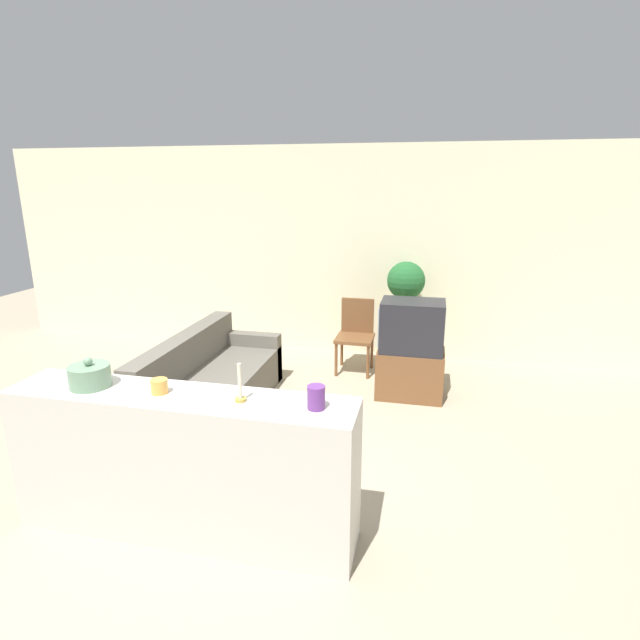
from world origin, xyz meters
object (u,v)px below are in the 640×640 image
object	(u,v)px
television	(412,326)
potted_plant	(406,282)
couch	(210,385)
decorative_bowl	(90,376)
wooden_chair	(356,332)

from	to	relation	value
television	potted_plant	size ratio (longest dim) A/B	1.12
potted_plant	couch	bearing A→B (deg)	-134.69
potted_plant	decorative_bowl	world-z (taller)	potted_plant
potted_plant	decorative_bowl	xyz separation A→B (m)	(-1.80, -3.51, -0.01)
couch	decorative_bowl	world-z (taller)	decorative_bowl
couch	potted_plant	bearing A→B (deg)	45.31
decorative_bowl	wooden_chair	bearing A→B (deg)	68.52
television	decorative_bowl	world-z (taller)	decorative_bowl
wooden_chair	potted_plant	bearing A→B (deg)	32.20
couch	wooden_chair	world-z (taller)	wooden_chair
potted_plant	decorative_bowl	bearing A→B (deg)	-117.14
wooden_chair	television	bearing A→B (deg)	-43.34
couch	potted_plant	size ratio (longest dim) A/B	3.32
couch	wooden_chair	distance (m)	1.93
wooden_chair	potted_plant	xyz separation A→B (m)	(0.56, 0.35, 0.57)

